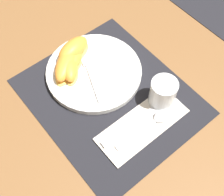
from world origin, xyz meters
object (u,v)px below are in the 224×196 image
object	(u,v)px
juice_glass	(162,94)
citrus_wedge_1	(73,61)
plate	(94,72)
spoon	(157,120)
knife	(138,121)
citrus_wedge_0	(72,51)
citrus_wedge_2	(67,62)
citrus_wedge_3	(69,67)
fork	(89,68)

from	to	relation	value
juice_glass	citrus_wedge_1	world-z (taller)	juice_glass
plate	spoon	distance (m)	0.21
citrus_wedge_1	knife	bearing A→B (deg)	5.43
juice_glass	spoon	distance (m)	0.06
citrus_wedge_0	citrus_wedge_2	bearing A→B (deg)	-56.88
juice_glass	citrus_wedge_3	world-z (taller)	juice_glass
knife	citrus_wedge_2	world-z (taller)	citrus_wedge_2
knife	citrus_wedge_1	size ratio (longest dim) A/B	2.12
plate	citrus_wedge_2	distance (m)	0.07
plate	citrus_wedge_3	size ratio (longest dim) A/B	2.34
citrus_wedge_2	plate	bearing A→B (deg)	40.80
fork	juice_glass	bearing A→B (deg)	24.12
plate	spoon	world-z (taller)	plate
juice_glass	knife	size ratio (longest dim) A/B	0.35
plate	knife	distance (m)	0.18
fork	citrus_wedge_3	xyz separation A→B (m)	(-0.02, -0.04, 0.01)
citrus_wedge_0	citrus_wedge_2	distance (m)	0.04
spoon	citrus_wedge_2	xyz separation A→B (m)	(-0.26, -0.07, 0.02)
juice_glass	spoon	world-z (taller)	juice_glass
plate	citrus_wedge_0	xyz separation A→B (m)	(-0.07, -0.01, 0.03)
juice_glass	spoon	size ratio (longest dim) A/B	0.44
knife	juice_glass	bearing A→B (deg)	95.26
citrus_wedge_3	plate	bearing A→B (deg)	53.58
spoon	citrus_wedge_0	bearing A→B (deg)	-170.96
juice_glass	citrus_wedge_2	bearing A→B (deg)	-151.49
plate	citrus_wedge_3	xyz separation A→B (m)	(-0.04, -0.05, 0.02)
spoon	citrus_wedge_3	size ratio (longest dim) A/B	1.65
plate	fork	world-z (taller)	fork
citrus_wedge_0	citrus_wedge_2	size ratio (longest dim) A/B	0.82
juice_glass	citrus_wedge_1	distance (m)	0.25
citrus_wedge_1	citrus_wedge_2	distance (m)	0.02
knife	citrus_wedge_3	world-z (taller)	citrus_wedge_3
juice_glass	fork	world-z (taller)	juice_glass
juice_glass	citrus_wedge_1	xyz separation A→B (m)	(-0.22, -0.11, -0.00)
knife	spoon	size ratio (longest dim) A/B	1.25
plate	citrus_wedge_2	size ratio (longest dim) A/B	1.81
citrus_wedge_3	citrus_wedge_0	bearing A→B (deg)	135.67
plate	citrus_wedge_1	size ratio (longest dim) A/B	2.41
knife	plate	bearing A→B (deg)	177.52
citrus_wedge_1	citrus_wedge_3	distance (m)	0.02
fork	citrus_wedge_2	distance (m)	0.06
plate	fork	bearing A→B (deg)	-154.49
juice_glass	citrus_wedge_2	xyz separation A→B (m)	(-0.22, -0.12, -0.00)
citrus_wedge_0	plate	bearing A→B (deg)	11.35
plate	juice_glass	world-z (taller)	juice_glass
fork	citrus_wedge_1	distance (m)	0.05
plate	citrus_wedge_0	world-z (taller)	citrus_wedge_0
juice_glass	fork	size ratio (longest dim) A/B	0.41
citrus_wedge_0	citrus_wedge_1	distance (m)	0.03
fork	citrus_wedge_0	bearing A→B (deg)	-171.78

